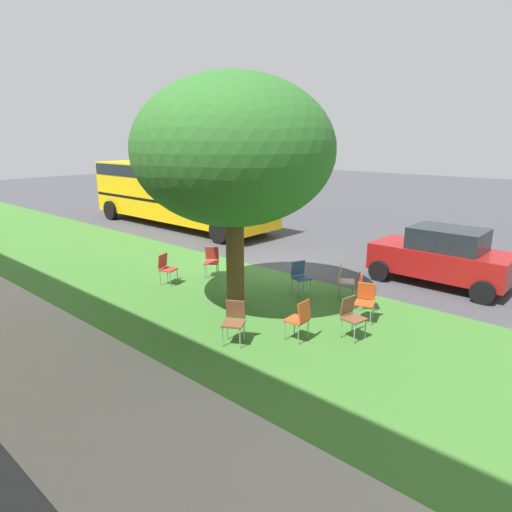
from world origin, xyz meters
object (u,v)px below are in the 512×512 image
Objects in this scene: chair_5 at (234,319)px; chair_2 at (351,314)px; chair_7 at (166,267)px; chair_1 at (364,289)px; parked_car at (442,256)px; chair_4 at (344,279)px; school_bus at (179,189)px; street_tree at (234,152)px; chair_3 at (300,275)px; chair_6 at (212,259)px; chair_0 at (365,299)px; chair_8 at (300,317)px.

chair_2 is at bearing -133.20° from chair_5.
chair_7 is at bearing -18.82° from chair_5.
chair_1 and chair_2 have the same top height.
parked_car is (-1.83, -6.54, 0.32)m from chair_5.
school_bus is at bearing -17.24° from chair_4.
school_bus reaches higher than chair_1.
chair_3 is (-0.69, -1.78, -3.23)m from street_tree.
street_tree is 4.12m from chair_6.
parked_car reaches higher than chair_1.
chair_1 is at bearing -172.53° from chair_6.
parked_car is at bearing -138.61° from chair_7.
parked_car is (-2.55, -3.27, 0.32)m from chair_3.
chair_2 is at bearing 109.66° from chair_1.
chair_3 is 1.15m from chair_4.
chair_0 is 3.13m from chair_5.
chair_0 is 0.08× the size of school_bus.
school_bus is (6.86, -4.35, 1.24)m from chair_6.
chair_5 and chair_8 have the same top height.
school_bus reaches higher than chair_0.
chair_3 is 2.87m from chair_8.
chair_2 is 0.08× the size of school_bus.
street_tree is at bearing -177.41° from chair_7.
chair_4 is 0.08× the size of school_bus.
school_bus is (11.44, -6.18, 1.24)m from chair_8.
chair_7 is 5.01m from chair_8.
chair_3 is 1.00× the size of chair_4.
chair_7 is at bearing 28.64° from chair_4.
chair_6 is 1.00× the size of chair_8.
chair_6 is at bearing -29.74° from street_tree.
chair_7 is at bearing 41.39° from parked_car.
street_tree is 10.87m from school_bus.
chair_0 is at bearing -180.00° from chair_6.
chair_5 is (-0.72, 3.27, 0.00)m from chair_3.
chair_8 is (-0.95, -0.94, 0.00)m from chair_5.
chair_4 is at bearing 162.76° from school_bus.
chair_2 and chair_5 have the same top height.
parked_car reaches higher than chair_0.
chair_4 is at bearing -41.22° from chair_0.
school_bus reaches higher than chair_5.
chair_7 is (4.36, 2.38, 0.00)m from chair_4.
street_tree is 4.31m from chair_4.
chair_7 is at bearing 73.78° from chair_6.
chair_2 is 2.40m from chair_4.
chair_8 is at bearing -135.37° from chair_5.
chair_3 is 3.82m from chair_7.
chair_8 is at bearing 158.27° from chair_6.
chair_5 is 0.08× the size of school_bus.
street_tree is 6.23× the size of chair_7.
street_tree reaches higher than chair_6.
chair_1 is 0.08× the size of school_bus.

